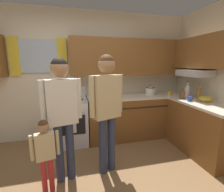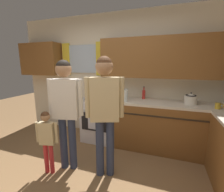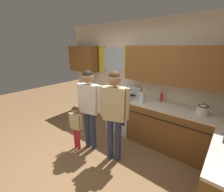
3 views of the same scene
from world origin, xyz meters
name	(u,v)px [view 1 (image 1 of 3)]	position (x,y,z in m)	size (l,w,h in m)	color
back_wall_unit	(85,68)	(0.09, 1.82, 1.46)	(4.60, 0.42, 2.60)	beige
kitchen_counter_run	(158,119)	(1.48, 1.21, 0.45)	(2.20, 1.84, 0.90)	brown
stove_oven	(71,120)	(-0.24, 1.54, 0.47)	(0.64, 0.67, 1.10)	silver
bottle_squat_brown	(182,95)	(1.83, 1.01, 0.98)	(0.08, 0.08, 0.21)	brown
bottle_oil_amber	(199,93)	(2.13, 0.94, 1.01)	(0.06, 0.06, 0.29)	#B27223
bottle_milk_white	(187,91)	(2.03, 1.13, 1.02)	(0.08, 0.08, 0.31)	white
bottle_sauce_red	(112,91)	(0.62, 1.70, 0.99)	(0.06, 0.06, 0.25)	red
mug_cobalt_blue	(190,99)	(1.83, 0.80, 0.94)	(0.11, 0.07, 0.08)	#2D479E
mug_mustard_yellow	(170,93)	(1.80, 1.37, 0.95)	(0.12, 0.08, 0.09)	gold
stovetop_kettle	(150,90)	(1.44, 1.53, 1.00)	(0.27, 0.20, 0.21)	silver
water_pitcher	(100,93)	(0.32, 1.40, 1.01)	(0.19, 0.11, 0.22)	silver
mixing_bowl	(206,99)	(2.09, 0.73, 0.95)	(0.24, 0.24, 0.10)	gold
adult_holding_child	(62,107)	(-0.31, 0.48, 1.03)	(0.49, 0.24, 1.63)	#2D3856
adult_in_plaid	(107,101)	(0.27, 0.53, 1.05)	(0.49, 0.28, 1.67)	#2D3856
small_child	(45,149)	(-0.51, 0.28, 0.59)	(0.31, 0.13, 0.94)	red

